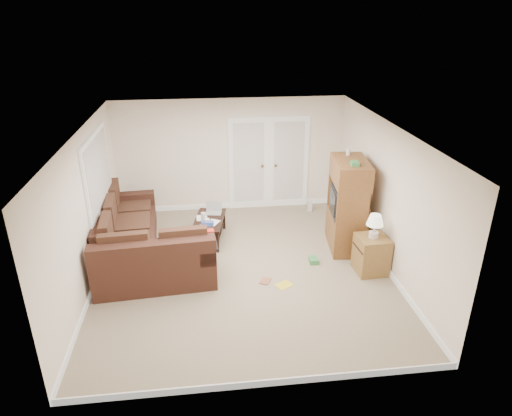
{
  "coord_description": "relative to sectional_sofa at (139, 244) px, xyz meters",
  "views": [
    {
      "loc": [
        -0.6,
        -6.91,
        4.24
      ],
      "look_at": [
        0.25,
        0.16,
        1.1
      ],
      "focal_mm": 32.0,
      "sensor_mm": 36.0,
      "label": 1
    }
  ],
  "objects": [
    {
      "name": "french_doors",
      "position": [
        2.67,
        2.24,
        0.67
      ],
      "size": [
        1.8,
        0.05,
        2.13
      ],
      "color": "silver",
      "rests_on": "floor"
    },
    {
      "name": "baseboards",
      "position": [
        1.82,
        -0.48,
        -0.31
      ],
      "size": [
        5.0,
        5.5,
        0.1
      ],
      "primitive_type": null,
      "color": "silver",
      "rests_on": "floor"
    },
    {
      "name": "wall_left",
      "position": [
        -0.68,
        -0.48,
        0.89
      ],
      "size": [
        0.02,
        5.5,
        2.5
      ],
      "primitive_type": "cube",
      "color": "white",
      "rests_on": "floor"
    },
    {
      "name": "tv_armoire",
      "position": [
        3.85,
        0.15,
        0.51
      ],
      "size": [
        0.72,
        1.14,
        1.86
      ],
      "rotation": [
        0.0,
        0.0,
        -0.12
      ],
      "color": "brown",
      "rests_on": "floor"
    },
    {
      "name": "coffee_table",
      "position": [
        1.28,
        0.75,
        -0.12
      ],
      "size": [
        0.72,
        1.16,
        0.74
      ],
      "rotation": [
        0.0,
        0.0,
        -0.18
      ],
      "color": "black",
      "rests_on": "floor"
    },
    {
      "name": "floor",
      "position": [
        1.82,
        -0.48,
        -0.36
      ],
      "size": [
        5.5,
        5.5,
        0.0
      ],
      "primitive_type": "plane",
      "color": "gray",
      "rests_on": "ground"
    },
    {
      "name": "wall_right",
      "position": [
        4.32,
        -0.48,
        0.89
      ],
      "size": [
        0.02,
        5.5,
        2.5
      ],
      "primitive_type": "cube",
      "color": "white",
      "rests_on": "floor"
    },
    {
      "name": "wall_back",
      "position": [
        1.82,
        2.27,
        0.89
      ],
      "size": [
        5.0,
        0.02,
        2.5
      ],
      "primitive_type": "cube",
      "color": "white",
      "rests_on": "floor"
    },
    {
      "name": "floor_book",
      "position": [
        2.09,
        -0.88,
        -0.35
      ],
      "size": [
        0.23,
        0.26,
        0.02
      ],
      "primitive_type": "imported",
      "rotation": [
        0.0,
        0.0,
        -0.45
      ],
      "color": "brown",
      "rests_on": "floor"
    },
    {
      "name": "window_left",
      "position": [
        -0.65,
        0.52,
        1.19
      ],
      "size": [
        0.05,
        1.92,
        1.42
      ],
      "color": "silver",
      "rests_on": "wall_left"
    },
    {
      "name": "sectional_sofa",
      "position": [
        0.0,
        0.0,
        0.0
      ],
      "size": [
        2.23,
        3.06,
        0.93
      ],
      "rotation": [
        0.0,
        0.0,
        0.08
      ],
      "color": "#3E2118",
      "rests_on": "floor"
    },
    {
      "name": "floor_greenbox",
      "position": [
        3.11,
        -0.39,
        -0.32
      ],
      "size": [
        0.17,
        0.22,
        0.09
      ],
      "primitive_type": "cube",
      "rotation": [
        0.0,
        0.0,
        -0.06
      ],
      "color": "#3A7F42",
      "rests_on": "floor"
    },
    {
      "name": "floor_magazine",
      "position": [
        2.45,
        -1.06,
        -0.36
      ],
      "size": [
        0.34,
        0.32,
        0.01
      ],
      "primitive_type": "cube",
      "rotation": [
        0.0,
        0.0,
        0.53
      ],
      "color": "gold",
      "rests_on": "floor"
    },
    {
      "name": "space_heater",
      "position": [
        3.57,
        1.86,
        -0.23
      ],
      "size": [
        0.13,
        0.12,
        0.28
      ],
      "primitive_type": "cube",
      "rotation": [
        0.0,
        0.0,
        -0.25
      ],
      "color": "silver",
      "rests_on": "floor"
    },
    {
      "name": "side_cabinet",
      "position": [
        4.02,
        -0.8,
        0.03
      ],
      "size": [
        0.54,
        0.54,
        1.08
      ],
      "rotation": [
        0.0,
        0.0,
        0.06
      ],
      "color": "olive",
      "rests_on": "floor"
    },
    {
      "name": "wall_front",
      "position": [
        1.82,
        -3.23,
        0.89
      ],
      "size": [
        5.0,
        0.02,
        2.5
      ],
      "primitive_type": "cube",
      "color": "white",
      "rests_on": "floor"
    },
    {
      "name": "ceiling",
      "position": [
        1.82,
        -0.48,
        2.14
      ],
      "size": [
        5.0,
        5.5,
        0.02
      ],
      "primitive_type": "cube",
      "color": "white",
      "rests_on": "wall_back"
    }
  ]
}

